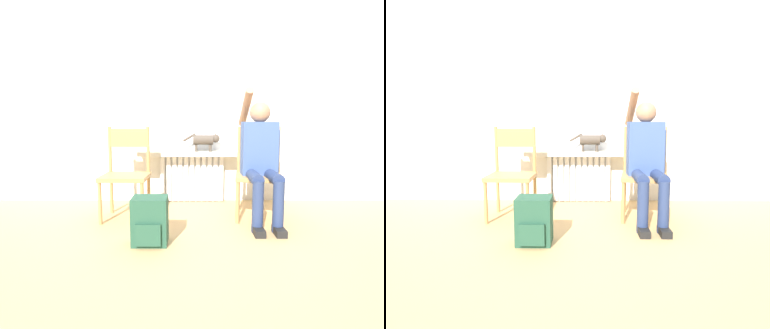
{
  "view_description": "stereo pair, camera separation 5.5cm",
  "coord_description": "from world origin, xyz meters",
  "views": [
    {
      "loc": [
        0.0,
        -2.7,
        0.97
      ],
      "look_at": [
        0.0,
        0.6,
        0.53
      ],
      "focal_mm": 30.0,
      "sensor_mm": 36.0,
      "label": 1
    },
    {
      "loc": [
        0.06,
        -2.7,
        0.97
      ],
      "look_at": [
        0.0,
        0.6,
        0.53
      ],
      "focal_mm": 30.0,
      "sensor_mm": 36.0,
      "label": 2
    }
  ],
  "objects": [
    {
      "name": "chair_right",
      "position": [
        0.67,
        0.5,
        0.47
      ],
      "size": [
        0.52,
        0.52,
        0.92
      ],
      "rotation": [
        0.0,
        0.0,
        -0.16
      ],
      "color": "#B2844C",
      "rests_on": "ground_plane"
    },
    {
      "name": "person",
      "position": [
        0.67,
        0.37,
        0.65
      ],
      "size": [
        0.36,
        0.99,
        1.3
      ],
      "color": "navy",
      "rests_on": "ground_plane"
    },
    {
      "name": "windowsill",
      "position": [
        0.0,
        1.07,
        0.6
      ],
      "size": [
        1.26,
        0.26,
        0.05
      ],
      "color": "beige",
      "rests_on": "radiator"
    },
    {
      "name": "chair_left",
      "position": [
        -0.66,
        0.5,
        0.47
      ],
      "size": [
        0.46,
        0.46,
        0.92
      ],
      "rotation": [
        0.0,
        0.0,
        -0.02
      ],
      "color": "#B2844C",
      "rests_on": "ground_plane"
    },
    {
      "name": "wall_with_window",
      "position": [
        0.0,
        1.23,
        1.35
      ],
      "size": [
        7.0,
        0.06,
        2.7
      ],
      "color": "white",
      "rests_on": "ground_plane"
    },
    {
      "name": "backpack",
      "position": [
        -0.34,
        -0.22,
        0.19
      ],
      "size": [
        0.28,
        0.27,
        0.38
      ],
      "color": "#234C38",
      "rests_on": "ground_plane"
    },
    {
      "name": "radiator",
      "position": [
        0.0,
        1.15,
        0.29
      ],
      "size": [
        0.77,
        0.08,
        0.57
      ],
      "color": "white",
      "rests_on": "ground_plane"
    },
    {
      "name": "ground_plane",
      "position": [
        0.0,
        0.0,
        0.0
      ],
      "size": [
        12.0,
        12.0,
        0.0
      ],
      "primitive_type": "plane",
      "color": "tan"
    },
    {
      "name": "cat",
      "position": [
        0.16,
        1.06,
        0.76
      ],
      "size": [
        0.44,
        0.11,
        0.22
      ],
      "color": "#4C4238",
      "rests_on": "windowsill"
    },
    {
      "name": "window_glass",
      "position": [
        0.0,
        1.2,
        1.11
      ],
      "size": [
        1.21,
        0.01,
        0.98
      ],
      "color": "white",
      "rests_on": "windowsill"
    }
  ]
}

